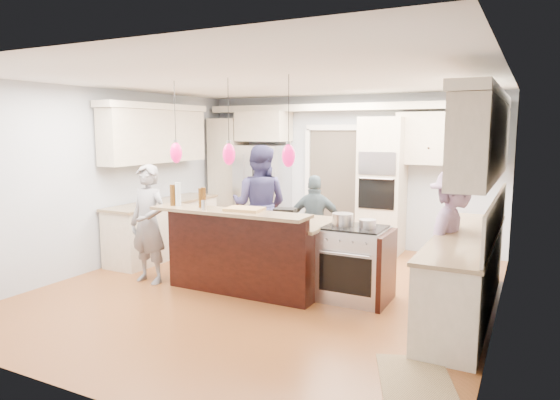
# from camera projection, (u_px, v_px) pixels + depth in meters

# --- Properties ---
(ground_plane) EXTENTS (6.00, 6.00, 0.00)m
(ground_plane) POSITION_uv_depth(u_px,v_px,m) (268.00, 289.00, 6.59)
(ground_plane) COLOR #9D542B
(ground_plane) RESTS_ON ground
(room_shell) EXTENTS (5.54, 6.04, 2.72)m
(room_shell) POSITION_uv_depth(u_px,v_px,m) (267.00, 151.00, 6.33)
(room_shell) COLOR #B2BCC6
(room_shell) RESTS_ON ground
(refrigerator) EXTENTS (0.90, 0.70, 1.80)m
(refrigerator) POSITION_uv_depth(u_px,v_px,m) (262.00, 193.00, 9.48)
(refrigerator) COLOR #B7B7BC
(refrigerator) RESTS_ON ground
(oven_column) EXTENTS (0.72, 0.69, 2.30)m
(oven_column) POSITION_uv_depth(u_px,v_px,m) (382.00, 186.00, 8.43)
(oven_column) COLOR beige
(oven_column) RESTS_ON ground
(back_upper_cabinets) EXTENTS (5.30, 0.61, 2.54)m
(back_upper_cabinets) POSITION_uv_depth(u_px,v_px,m) (304.00, 153.00, 9.12)
(back_upper_cabinets) COLOR beige
(back_upper_cabinets) RESTS_ON ground
(right_counter_run) EXTENTS (0.64, 3.10, 2.51)m
(right_counter_run) POSITION_uv_depth(u_px,v_px,m) (471.00, 223.00, 5.60)
(right_counter_run) COLOR beige
(right_counter_run) RESTS_ON ground
(left_cabinets) EXTENTS (0.64, 2.30, 2.51)m
(left_cabinets) POSITION_uv_depth(u_px,v_px,m) (161.00, 193.00, 8.25)
(left_cabinets) COLOR beige
(left_cabinets) RESTS_ON ground
(kitchen_island) EXTENTS (2.10, 1.46, 1.12)m
(kitchen_island) POSITION_uv_depth(u_px,v_px,m) (254.00, 250.00, 6.69)
(kitchen_island) COLOR black
(kitchen_island) RESTS_ON ground
(island_range) EXTENTS (0.82, 0.71, 0.92)m
(island_range) POSITION_uv_depth(u_px,v_px,m) (356.00, 264.00, 6.13)
(island_range) COLOR #B7B7BC
(island_range) RESTS_ON ground
(pendant_lights) EXTENTS (1.75, 0.15, 1.03)m
(pendant_lights) POSITION_uv_depth(u_px,v_px,m) (229.00, 154.00, 6.00)
(pendant_lights) COLOR black
(pendant_lights) RESTS_ON ground
(person_bar_end) EXTENTS (0.61, 0.42, 1.63)m
(person_bar_end) POSITION_uv_depth(u_px,v_px,m) (148.00, 224.00, 6.80)
(person_bar_end) COLOR slate
(person_bar_end) RESTS_ON ground
(person_far_left) EXTENTS (1.02, 0.86, 1.86)m
(person_far_left) POSITION_uv_depth(u_px,v_px,m) (259.00, 205.00, 7.71)
(person_far_left) COLOR #2B2951
(person_far_left) RESTS_ON ground
(person_far_right) EXTENTS (0.90, 0.60, 1.43)m
(person_far_right) POSITION_uv_depth(u_px,v_px,m) (315.00, 223.00, 7.41)
(person_far_right) COLOR #44565F
(person_far_right) RESTS_ON ground
(person_range_side) EXTENTS (0.77, 1.15, 1.66)m
(person_range_side) POSITION_uv_depth(u_px,v_px,m) (454.00, 239.00, 5.83)
(person_range_side) COLOR gray
(person_range_side) RESTS_ON ground
(floor_rug) EXTENTS (0.86, 1.02, 0.01)m
(floor_rug) POSITION_uv_depth(u_px,v_px,m) (415.00, 379.00, 4.22)
(floor_rug) COLOR #91794F
(floor_rug) RESTS_ON ground
(water_bottle) EXTENTS (0.09, 0.09, 0.30)m
(water_bottle) POSITION_uv_depth(u_px,v_px,m) (178.00, 194.00, 6.41)
(water_bottle) COLOR silver
(water_bottle) RESTS_ON kitchen_island
(beer_bottle_a) EXTENTS (0.07, 0.07, 0.27)m
(beer_bottle_a) POSITION_uv_depth(u_px,v_px,m) (173.00, 195.00, 6.42)
(beer_bottle_a) COLOR #492C0D
(beer_bottle_a) RESTS_ON kitchen_island
(beer_bottle_b) EXTENTS (0.08, 0.08, 0.25)m
(beer_bottle_b) POSITION_uv_depth(u_px,v_px,m) (201.00, 198.00, 6.26)
(beer_bottle_b) COLOR #492C0D
(beer_bottle_b) RESTS_ON kitchen_island
(beer_bottle_c) EXTENTS (0.08, 0.08, 0.25)m
(beer_bottle_c) POSITION_uv_depth(u_px,v_px,m) (203.00, 197.00, 6.28)
(beer_bottle_c) COLOR #492C0D
(beer_bottle_c) RESTS_ON kitchen_island
(drink_can) EXTENTS (0.07, 0.07, 0.12)m
(drink_can) POSITION_uv_depth(u_px,v_px,m) (204.00, 205.00, 6.09)
(drink_can) COLOR #B7B7BC
(drink_can) RESTS_ON kitchen_island
(cutting_board) EXTENTS (0.47, 0.36, 0.03)m
(cutting_board) POSITION_uv_depth(u_px,v_px,m) (245.00, 209.00, 6.05)
(cutting_board) COLOR tan
(cutting_board) RESTS_ON kitchen_island
(pot_large) EXTENTS (0.26, 0.26, 0.15)m
(pot_large) POSITION_uv_depth(u_px,v_px,m) (343.00, 219.00, 6.14)
(pot_large) COLOR #B7B7BC
(pot_large) RESTS_ON island_range
(pot_small) EXTENTS (0.21, 0.21, 0.10)m
(pot_small) POSITION_uv_depth(u_px,v_px,m) (368.00, 224.00, 6.00)
(pot_small) COLOR #B7B7BC
(pot_small) RESTS_ON island_range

